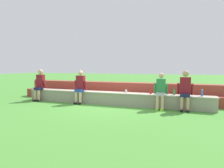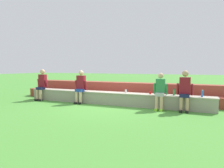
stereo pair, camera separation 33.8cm
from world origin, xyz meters
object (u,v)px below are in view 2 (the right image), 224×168
Objects in this scene: person_far_left at (42,83)px; plastic_cup_middle at (150,93)px; water_bottle_center_gap at (202,93)px; person_right_of_center at (185,89)px; person_left_of_center at (80,86)px; plastic_cup_right_end at (126,91)px; person_center at (160,90)px; water_bottle_near_left at (174,92)px.

person_far_left is 13.49× the size of plastic_cup_middle.
person_right_of_center is at bearing -155.17° from water_bottle_center_gap.
person_left_of_center is 5.71× the size of water_bottle_center_gap.
plastic_cup_middle is 0.86× the size of plastic_cup_right_end.
person_center is 0.85m from person_right_of_center.
water_bottle_near_left reaches higher than plastic_cup_right_end.
water_bottle_near_left is (6.03, 0.24, -0.16)m from person_far_left.
person_left_of_center is at bearing -175.13° from plastic_cup_middle.
plastic_cup_right_end reaches higher than plastic_cup_middle.
person_left_of_center is 13.11× the size of plastic_cup_middle.
person_center is at bearing -33.81° from plastic_cup_middle.
person_right_of_center is at bearing -7.68° from plastic_cup_right_end.
plastic_cup_right_end is at bearing 177.47° from plastic_cup_middle.
person_left_of_center reaches higher than plastic_cup_right_end.
person_center is at bearing -147.87° from water_bottle_near_left.
plastic_cup_right_end is (-1.01, 0.04, 0.01)m from plastic_cup_middle.
person_right_of_center is 2.31m from plastic_cup_right_end.
person_left_of_center is 4.26m from person_right_of_center.
water_bottle_center_gap is at bearing 3.06° from person_left_of_center.
water_bottle_center_gap is at bearing -0.82° from plastic_cup_right_end.
person_center is 0.56m from water_bottle_near_left.
person_right_of_center is at bearing 1.07° from person_center.
person_left_of_center is 4.84m from water_bottle_center_gap.
plastic_cup_right_end is at bearing 172.32° from person_right_of_center.
person_center reaches higher than water_bottle_center_gap.
water_bottle_center_gap is 1.84m from plastic_cup_middle.
person_left_of_center is 2.01m from plastic_cup_right_end.
person_left_of_center is (2.16, -0.03, -0.03)m from person_far_left.
person_center is (5.56, -0.05, -0.08)m from person_far_left.
person_far_left is 1.03× the size of person_left_of_center.
water_bottle_near_left is 0.89m from plastic_cup_middle.
person_left_of_center is at bearing -176.01° from water_bottle_near_left.
water_bottle_near_left is at bearing 144.07° from person_right_of_center.
person_left_of_center is 1.06× the size of person_center.
person_left_of_center is 5.58× the size of water_bottle_near_left.
person_center is 10.67× the size of plastic_cup_right_end.
water_bottle_near_left is at bearing 0.98° from plastic_cup_middle.
person_center is 5.40× the size of water_bottle_center_gap.
person_far_left is 5.87× the size of water_bottle_center_gap.
water_bottle_center_gap is 2.86m from plastic_cup_right_end.
person_far_left reaches higher than water_bottle_near_left.
person_far_left is 5.16m from plastic_cup_middle.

